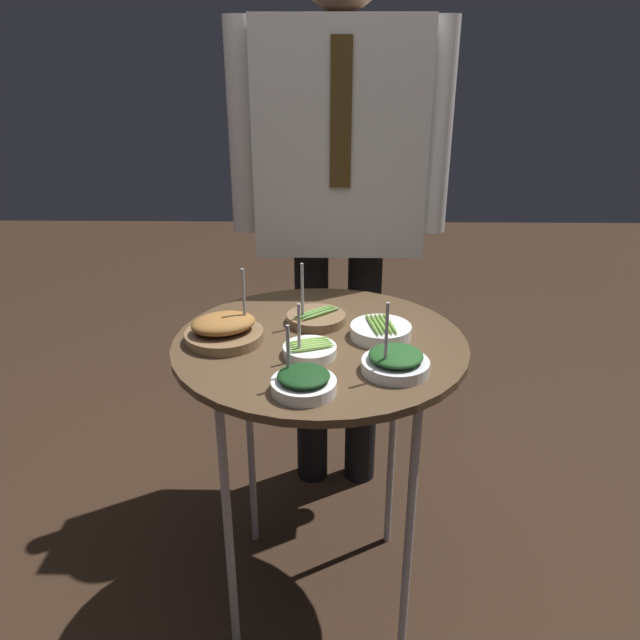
% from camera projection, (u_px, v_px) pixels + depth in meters
% --- Properties ---
extents(ground_plane, '(8.00, 8.00, 0.00)m').
position_uv_depth(ground_plane, '(320.00, 591.00, 1.72)').
color(ground_plane, black).
extents(serving_cart, '(0.67, 0.67, 0.77)m').
position_uv_depth(serving_cart, '(320.00, 363.00, 1.44)').
color(serving_cart, brown).
rests_on(serving_cart, ground_plane).
extents(bowl_asparagus_far_rim, '(0.12, 0.12, 0.13)m').
position_uv_depth(bowl_asparagus_far_rim, '(310.00, 350.00, 1.34)').
color(bowl_asparagus_far_rim, white).
rests_on(bowl_asparagus_far_rim, serving_cart).
extents(bowl_asparagus_near_rim, '(0.14, 0.14, 0.04)m').
position_uv_depth(bowl_asparagus_near_rim, '(381.00, 331.00, 1.42)').
color(bowl_asparagus_near_rim, white).
rests_on(bowl_asparagus_near_rim, serving_cart).
extents(bowl_asparagus_back_left, '(0.14, 0.14, 0.16)m').
position_uv_depth(bowl_asparagus_back_left, '(316.00, 318.00, 1.50)').
color(bowl_asparagus_back_left, brown).
rests_on(bowl_asparagus_back_left, serving_cart).
extents(bowl_roast_back_right, '(0.18, 0.18, 0.17)m').
position_uv_depth(bowl_roast_back_right, '(224.00, 330.00, 1.40)').
color(bowl_roast_back_right, brown).
rests_on(bowl_roast_back_right, serving_cart).
extents(bowl_spinach_front_left, '(0.13, 0.13, 0.13)m').
position_uv_depth(bowl_spinach_front_left, '(304.00, 382.00, 1.19)').
color(bowl_spinach_front_left, white).
rests_on(bowl_spinach_front_left, serving_cart).
extents(bowl_spinach_mid_left, '(0.14, 0.14, 0.16)m').
position_uv_depth(bowl_spinach_mid_left, '(395.00, 362.00, 1.27)').
color(bowl_spinach_mid_left, silver).
rests_on(bowl_spinach_mid_left, serving_cart).
extents(waiter_figure, '(0.62, 0.23, 1.68)m').
position_uv_depth(waiter_figure, '(340.00, 167.00, 1.77)').
color(waiter_figure, black).
rests_on(waiter_figure, ground_plane).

